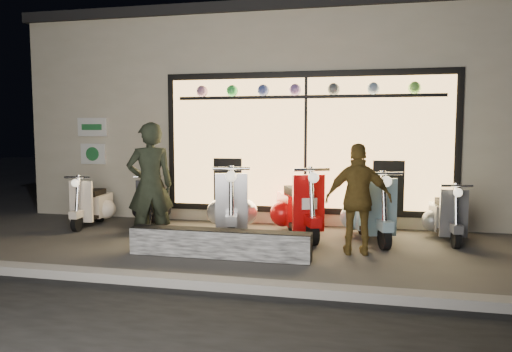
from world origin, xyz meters
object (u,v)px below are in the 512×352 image
(man, at_px, (150,185))
(scooter_silver, at_px, (232,206))
(graffiti_barrier, at_px, (219,243))
(scooter_red, at_px, (298,208))
(woman, at_px, (359,199))

(man, bearing_deg, scooter_silver, -158.89)
(graffiti_barrier, relative_size, scooter_red, 1.65)
(man, distance_m, woman, 3.13)
(scooter_silver, height_order, scooter_red, scooter_silver)
(man, relative_size, woman, 1.19)
(woman, bearing_deg, graffiti_barrier, 10.66)
(scooter_silver, distance_m, scooter_red, 1.14)
(graffiti_barrier, xyz_separation_m, scooter_silver, (-0.27, 1.64, 0.27))
(graffiti_barrier, bearing_deg, scooter_silver, 99.39)
(scooter_red, bearing_deg, man, -169.91)
(scooter_red, distance_m, man, 2.56)
(graffiti_barrier, distance_m, woman, 2.10)
(man, bearing_deg, woman, 152.25)
(scooter_red, xyz_separation_m, man, (-2.08, -1.42, 0.50))
(scooter_red, relative_size, man, 0.82)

